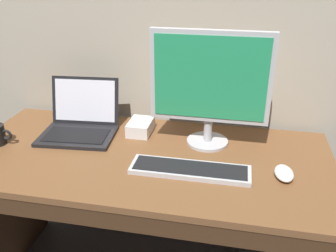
{
  "coord_description": "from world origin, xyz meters",
  "views": [
    {
      "loc": [
        0.36,
        -1.27,
        1.5
      ],
      "look_at": [
        0.1,
        0.0,
        0.89
      ],
      "focal_mm": 39.11,
      "sensor_mm": 36.0,
      "label": 1
    }
  ],
  "objects_px": {
    "laptop_black": "(80,125)",
    "external_monitor": "(210,83)",
    "wired_keyboard": "(190,170)",
    "external_drive_box": "(140,127)",
    "computer_mouse": "(284,173)"
  },
  "relations": [
    {
      "from": "wired_keyboard",
      "to": "laptop_black",
      "type": "bearing_deg",
      "value": 157.36
    },
    {
      "from": "external_monitor",
      "to": "external_drive_box",
      "type": "distance_m",
      "value": 0.41
    },
    {
      "from": "external_drive_box",
      "to": "external_monitor",
      "type": "bearing_deg",
      "value": -9.64
    },
    {
      "from": "laptop_black",
      "to": "external_monitor",
      "type": "bearing_deg",
      "value": 0.96
    },
    {
      "from": "laptop_black",
      "to": "external_drive_box",
      "type": "xyz_separation_m",
      "value": [
        0.27,
        0.06,
        -0.01
      ]
    },
    {
      "from": "laptop_black",
      "to": "external_monitor",
      "type": "relative_size",
      "value": 0.71
    },
    {
      "from": "computer_mouse",
      "to": "external_monitor",
      "type": "bearing_deg",
      "value": 142.75
    },
    {
      "from": "wired_keyboard",
      "to": "computer_mouse",
      "type": "height_order",
      "value": "computer_mouse"
    },
    {
      "from": "laptop_black",
      "to": "wired_keyboard",
      "type": "distance_m",
      "value": 0.59
    },
    {
      "from": "external_monitor",
      "to": "computer_mouse",
      "type": "xyz_separation_m",
      "value": [
        0.31,
        -0.2,
        -0.26
      ]
    },
    {
      "from": "wired_keyboard",
      "to": "external_drive_box",
      "type": "distance_m",
      "value": 0.4
    },
    {
      "from": "wired_keyboard",
      "to": "computer_mouse",
      "type": "xyz_separation_m",
      "value": [
        0.35,
        0.04,
        0.01
      ]
    },
    {
      "from": "wired_keyboard",
      "to": "external_drive_box",
      "type": "bearing_deg",
      "value": 133.41
    },
    {
      "from": "computer_mouse",
      "to": "wired_keyboard",
      "type": "bearing_deg",
      "value": -178.09
    },
    {
      "from": "laptop_black",
      "to": "external_drive_box",
      "type": "relative_size",
      "value": 2.42
    }
  ]
}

